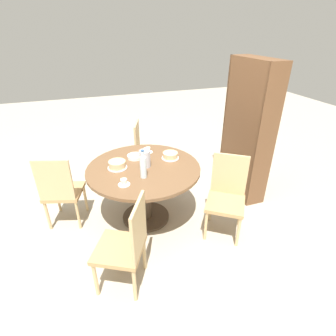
{
  "coord_description": "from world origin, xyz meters",
  "views": [
    {
      "loc": [
        2.65,
        -0.61,
        2.19
      ],
      "look_at": [
        0.0,
        0.3,
        0.68
      ],
      "focal_mm": 28.0,
      "sensor_mm": 36.0,
      "label": 1
    }
  ],
  "objects_px": {
    "coffee_pot": "(145,158)",
    "cup_b": "(124,183)",
    "chair_a": "(61,190)",
    "bookshelf": "(246,133)",
    "water_bottle": "(143,166)",
    "cake_main": "(117,165)",
    "chair_b": "(126,244)",
    "cup_a": "(148,150)",
    "cake_second": "(170,156)",
    "chair_d": "(146,151)",
    "chair_c": "(227,195)"
  },
  "relations": [
    {
      "from": "coffee_pot",
      "to": "cup_b",
      "type": "xyz_separation_m",
      "value": [
        0.33,
        -0.31,
        -0.08
      ]
    },
    {
      "from": "coffee_pot",
      "to": "cup_a",
      "type": "distance_m",
      "value": 0.39
    },
    {
      "from": "chair_b",
      "to": "water_bottle",
      "type": "xyz_separation_m",
      "value": [
        -0.67,
        0.34,
        0.39
      ]
    },
    {
      "from": "coffee_pot",
      "to": "water_bottle",
      "type": "height_order",
      "value": "water_bottle"
    },
    {
      "from": "cake_main",
      "to": "bookshelf",
      "type": "bearing_deg",
      "value": 93.84
    },
    {
      "from": "chair_a",
      "to": "chair_b",
      "type": "bearing_deg",
      "value": 133.48
    },
    {
      "from": "coffee_pot",
      "to": "chair_d",
      "type": "bearing_deg",
      "value": 165.39
    },
    {
      "from": "chair_c",
      "to": "cake_main",
      "type": "relative_size",
      "value": 4.21
    },
    {
      "from": "chair_d",
      "to": "cake_main",
      "type": "relative_size",
      "value": 4.21
    },
    {
      "from": "cake_second",
      "to": "cup_b",
      "type": "height_order",
      "value": "cake_second"
    },
    {
      "from": "chair_b",
      "to": "chair_a",
      "type": "bearing_deg",
      "value": -125.36
    },
    {
      "from": "bookshelf",
      "to": "cake_main",
      "type": "xyz_separation_m",
      "value": [
        0.12,
        -1.79,
        -0.13
      ]
    },
    {
      "from": "cup_a",
      "to": "water_bottle",
      "type": "bearing_deg",
      "value": -19.13
    },
    {
      "from": "cake_second",
      "to": "bookshelf",
      "type": "bearing_deg",
      "value": 94.02
    },
    {
      "from": "chair_c",
      "to": "chair_d",
      "type": "distance_m",
      "value": 1.56
    },
    {
      "from": "chair_d",
      "to": "cake_main",
      "type": "distance_m",
      "value": 1.08
    },
    {
      "from": "coffee_pot",
      "to": "water_bottle",
      "type": "relative_size",
      "value": 0.74
    },
    {
      "from": "coffee_pot",
      "to": "cake_second",
      "type": "xyz_separation_m",
      "value": [
        -0.1,
        0.35,
        -0.07
      ]
    },
    {
      "from": "chair_a",
      "to": "cake_main",
      "type": "relative_size",
      "value": 4.21
    },
    {
      "from": "chair_a",
      "to": "coffee_pot",
      "type": "bearing_deg",
      "value": -175.02
    },
    {
      "from": "cake_main",
      "to": "cake_second",
      "type": "relative_size",
      "value": 1.05
    },
    {
      "from": "chair_b",
      "to": "chair_d",
      "type": "distance_m",
      "value": 1.96
    },
    {
      "from": "bookshelf",
      "to": "coffee_pot",
      "type": "xyz_separation_m",
      "value": [
        0.18,
        -1.47,
        -0.06
      ]
    },
    {
      "from": "water_bottle",
      "to": "cup_a",
      "type": "relative_size",
      "value": 2.58
    },
    {
      "from": "chair_c",
      "to": "bookshelf",
      "type": "relative_size",
      "value": 0.51
    },
    {
      "from": "bookshelf",
      "to": "cake_second",
      "type": "xyz_separation_m",
      "value": [
        0.08,
        -1.12,
        -0.13
      ]
    },
    {
      "from": "chair_b",
      "to": "chair_d",
      "type": "relative_size",
      "value": 1.0
    },
    {
      "from": "chair_a",
      "to": "cup_b",
      "type": "relative_size",
      "value": 7.55
    },
    {
      "from": "chair_a",
      "to": "water_bottle",
      "type": "bearing_deg",
      "value": 170.56
    },
    {
      "from": "coffee_pot",
      "to": "cup_a",
      "type": "relative_size",
      "value": 1.92
    },
    {
      "from": "cake_main",
      "to": "cup_a",
      "type": "bearing_deg",
      "value": 124.0
    },
    {
      "from": "bookshelf",
      "to": "chair_a",
      "type": "bearing_deg",
      "value": 89.39
    },
    {
      "from": "cake_second",
      "to": "chair_a",
      "type": "bearing_deg",
      "value": -94.52
    },
    {
      "from": "coffee_pot",
      "to": "cake_main",
      "type": "height_order",
      "value": "coffee_pot"
    },
    {
      "from": "chair_c",
      "to": "water_bottle",
      "type": "height_order",
      "value": "water_bottle"
    },
    {
      "from": "coffee_pot",
      "to": "chair_a",
      "type": "bearing_deg",
      "value": -101.93
    },
    {
      "from": "coffee_pot",
      "to": "cup_a",
      "type": "height_order",
      "value": "coffee_pot"
    },
    {
      "from": "bookshelf",
      "to": "water_bottle",
      "type": "bearing_deg",
      "value": 105.17
    },
    {
      "from": "chair_d",
      "to": "cup_a",
      "type": "distance_m",
      "value": 0.65
    },
    {
      "from": "chair_d",
      "to": "cake_main",
      "type": "height_order",
      "value": "chair_d"
    },
    {
      "from": "cake_second",
      "to": "cup_a",
      "type": "distance_m",
      "value": 0.34
    },
    {
      "from": "chair_a",
      "to": "coffee_pot",
      "type": "relative_size",
      "value": 3.93
    },
    {
      "from": "coffee_pot",
      "to": "cup_b",
      "type": "relative_size",
      "value": 1.92
    },
    {
      "from": "cake_main",
      "to": "cup_b",
      "type": "distance_m",
      "value": 0.39
    },
    {
      "from": "cake_main",
      "to": "cup_a",
      "type": "xyz_separation_m",
      "value": [
        -0.3,
        0.45,
        -0.01
      ]
    },
    {
      "from": "chair_c",
      "to": "coffee_pot",
      "type": "distance_m",
      "value": 1.03
    },
    {
      "from": "chair_b",
      "to": "cup_a",
      "type": "relative_size",
      "value": 7.55
    },
    {
      "from": "chair_c",
      "to": "coffee_pot",
      "type": "height_order",
      "value": "coffee_pot"
    },
    {
      "from": "cup_a",
      "to": "chair_b",
      "type": "bearing_deg",
      "value": -23.52
    },
    {
      "from": "bookshelf",
      "to": "cup_b",
      "type": "xyz_separation_m",
      "value": [
        0.51,
        -1.78,
        -0.14
      ]
    }
  ]
}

